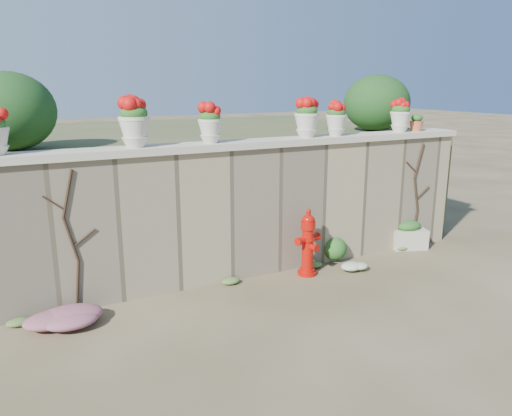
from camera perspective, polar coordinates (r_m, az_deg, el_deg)
ground at (r=6.62m, az=6.67°, el=-12.34°), size 80.00×80.00×0.00m
stone_wall at (r=7.73m, az=-0.55°, el=-0.41°), size 8.00×0.40×2.00m
wall_cap at (r=7.54m, az=-0.56°, el=7.34°), size 8.10×0.52×0.10m
raised_fill at (r=10.62m, az=-8.36°, el=3.46°), size 9.00×6.00×2.00m
back_shrub_left at (r=7.90m, az=-26.47°, el=9.85°), size 1.30×1.30×1.10m
back_shrub_right at (r=10.40m, az=13.62°, el=11.60°), size 1.30×1.30×1.10m
vine_left at (r=6.79m, az=-20.28°, el=-3.47°), size 0.60×0.04×1.91m
vine_right at (r=9.44m, az=17.87°, el=1.52°), size 0.60×0.04×1.91m
fire_hydrant at (r=7.80m, az=5.95°, el=-3.92°), size 0.46×0.33×1.06m
planter_box at (r=9.51m, az=17.07°, el=-3.03°), size 0.70×0.55×0.51m
green_shrub at (r=8.52m, az=9.61°, el=-4.41°), size 0.55×0.49×0.52m
magenta_clump at (r=6.70m, az=-21.15°, el=-11.66°), size 1.01×0.67×0.27m
white_flowers at (r=8.22m, az=11.35°, el=-6.41°), size 0.54×0.43×0.19m
urn_pot_1 at (r=6.90m, az=-13.74°, el=9.44°), size 0.42×0.42×0.66m
urn_pot_2 at (r=7.24m, az=-5.25°, el=9.56°), size 0.35×0.35×0.55m
urn_pot_3 at (r=7.99m, az=5.81°, el=10.19°), size 0.39×0.39×0.61m
urn_pot_4 at (r=8.32m, az=9.15°, el=10.02°), size 0.35×0.35×0.54m
urn_pot_5 at (r=9.19m, az=16.19°, el=10.10°), size 0.36×0.36×0.57m
terracotta_pot at (r=9.47m, az=17.87°, el=9.19°), size 0.24×0.24×0.29m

